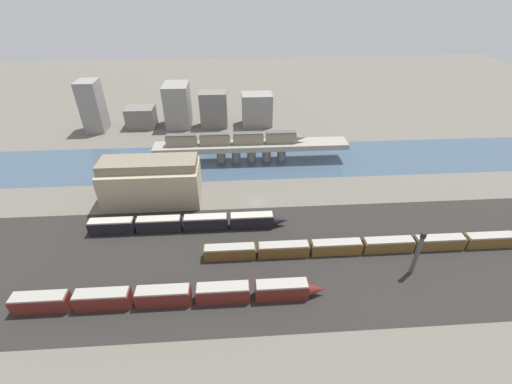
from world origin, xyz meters
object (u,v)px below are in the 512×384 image
Objects in this scene: train_yard_far at (187,223)px; train_yard_mid at (368,246)px; train_yard_near at (170,296)px; signal_tower at (417,254)px; warehouse_building at (152,182)px; train_on_bridge at (235,138)px.

train_yard_mid is at bearing -14.18° from train_yard_far.
train_yard_near is 5.51× the size of signal_tower.
train_yard_mid is 47.02m from train_yard_far.
signal_tower is at bearing 5.18° from train_yard_near.
warehouse_building reaches higher than train_yard_near.
warehouse_building is (-56.98, 26.00, 4.94)m from train_yard_mid.
warehouse_building is at bearing 152.43° from signal_tower.
warehouse_building is at bearing 104.81° from train_yard_near.
signal_tower is (54.43, 4.94, 3.72)m from train_yard_near.
train_yard_far reaches higher than train_yard_near.
warehouse_building reaches higher than train_yard_far.
train_on_bridge is at bearing 43.68° from warehouse_building.
train_on_bridge is 64.59m from train_yard_near.
train_yard_near is 54.78m from signal_tower.
train_yard_near is 40.29m from warehouse_building.
train_yard_near is 2.31× the size of warehouse_building.
train_on_bridge is 0.77× the size of train_yard_near.
train_yard_far is 19.00m from warehouse_building.
train_yard_near is 0.79× the size of train_yard_mid.
signal_tower is (53.27, -19.27, 3.72)m from train_yard_far.
signal_tower reaches higher than train_yard_mid.
train_yard_near is at bearing -75.19° from warehouse_building.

